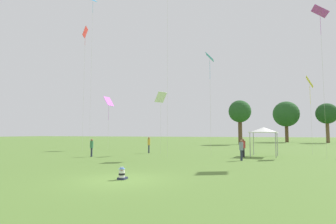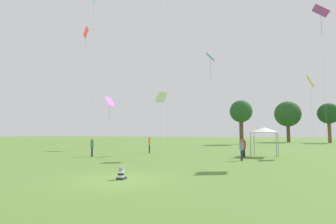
{
  "view_description": "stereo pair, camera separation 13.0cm",
  "coord_description": "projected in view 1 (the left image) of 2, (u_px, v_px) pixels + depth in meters",
  "views": [
    {
      "loc": [
        6.01,
        -11.26,
        2.2
      ],
      "look_at": [
        0.0,
        7.29,
        3.79
      ],
      "focal_mm": 28.0,
      "sensor_mm": 36.0,
      "label": 1
    },
    {
      "loc": [
        6.14,
        -11.22,
        2.2
      ],
      "look_at": [
        0.0,
        7.29,
        3.79
      ],
      "focal_mm": 28.0,
      "sensor_mm": 36.0,
      "label": 2
    }
  ],
  "objects": [
    {
      "name": "kite_1",
      "position": [
        320.0,
        14.0,
        23.39
      ],
      "size": [
        1.21,
        1.43,
        13.5
      ],
      "rotation": [
        0.0,
        0.0,
        0.83
      ],
      "color": "#B738C6",
      "rests_on": "ground"
    },
    {
      "name": "ground_plane",
      "position": [
        120.0,
        180.0,
        12.34
      ],
      "size": [
        300.0,
        300.0,
        0.0
      ],
      "primitive_type": "plane",
      "color": "#567A33"
    },
    {
      "name": "kite_5",
      "position": [
        210.0,
        60.0,
        26.19
      ],
      "size": [
        0.82,
        1.12,
        10.21
      ],
      "rotation": [
        0.0,
        0.0,
        0.84
      ],
      "color": "#339EDB",
      "rests_on": "ground"
    },
    {
      "name": "kite_3",
      "position": [
        161.0,
        98.0,
        28.47
      ],
      "size": [
        1.2,
        1.45,
        6.66
      ],
      "rotation": [
        0.0,
        0.0,
        3.46
      ],
      "color": "white",
      "rests_on": "ground"
    },
    {
      "name": "kite_7",
      "position": [
        85.0,
        35.0,
        31.66
      ],
      "size": [
        0.83,
        1.26,
        15.0
      ],
      "rotation": [
        0.0,
        0.0,
        4.32
      ],
      "color": "red",
      "rests_on": "ground"
    },
    {
      "name": "kite_0",
      "position": [
        109.0,
        102.0,
        36.1
      ],
      "size": [
        0.91,
        1.55,
        7.24
      ],
      "rotation": [
        0.0,
        0.0,
        0.72
      ],
      "color": "#B738C6",
      "rests_on": "ground"
    },
    {
      "name": "person_standing_0",
      "position": [
        241.0,
        148.0,
        21.12
      ],
      "size": [
        0.41,
        0.41,
        1.68
      ],
      "rotation": [
        0.0,
        0.0,
        5.04
      ],
      "color": "#282D42",
      "rests_on": "ground"
    },
    {
      "name": "person_standing_1",
      "position": [
        149.0,
        143.0,
        29.14
      ],
      "size": [
        0.39,
        0.39,
        1.8
      ],
      "rotation": [
        0.0,
        0.0,
        1.05
      ],
      "color": "#282D42",
      "rests_on": "ground"
    },
    {
      "name": "distant_tree_2",
      "position": [
        286.0,
        114.0,
        65.07
      ],
      "size": [
        6.28,
        6.28,
        10.12
      ],
      "color": "brown",
      "rests_on": "ground"
    },
    {
      "name": "seated_toddler",
      "position": [
        122.0,
        174.0,
        12.49
      ],
      "size": [
        0.36,
        0.46,
        0.59
      ],
      "rotation": [
        0.0,
        0.0,
        -0.02
      ],
      "color": "#282D47",
      "rests_on": "ground"
    },
    {
      "name": "distant_tree_0",
      "position": [
        240.0,
        112.0,
        52.18
      ],
      "size": [
        4.41,
        4.41,
        8.77
      ],
      "color": "brown",
      "rests_on": "ground"
    },
    {
      "name": "kite_2",
      "position": [
        310.0,
        83.0,
        26.16
      ],
      "size": [
        0.77,
        1.32,
        7.88
      ],
      "rotation": [
        0.0,
        0.0,
        0.63
      ],
      "color": "yellow",
      "rests_on": "ground"
    },
    {
      "name": "distant_tree_1",
      "position": [
        327.0,
        114.0,
        59.85
      ],
      "size": [
        4.7,
        4.7,
        9.07
      ],
      "color": "brown",
      "rests_on": "ground"
    },
    {
      "name": "canopy_tent",
      "position": [
        264.0,
        130.0,
        25.22
      ],
      "size": [
        2.82,
        2.82,
        2.78
      ],
      "rotation": [
        0.0,
        0.0,
        -0.14
      ],
      "color": "white",
      "rests_on": "ground"
    },
    {
      "name": "person_standing_4",
      "position": [
        92.0,
        146.0,
        24.54
      ],
      "size": [
        0.39,
        0.39,
        1.67
      ],
      "rotation": [
        0.0,
        0.0,
        3.47
      ],
      "color": "#282D42",
      "rests_on": "ground"
    },
    {
      "name": "kite_6",
      "position": [
        93.0,
        9.0,
        35.2
      ],
      "size": [
        1.13,
        1.2,
        20.41
      ],
      "rotation": [
        0.0,
        0.0,
        0.27
      ],
      "color": "#339EDB",
      "rests_on": "ground"
    },
    {
      "name": "person_standing_2",
      "position": [
        243.0,
        146.0,
        24.1
      ],
      "size": [
        0.51,
        0.51,
        1.71
      ],
      "rotation": [
        0.0,
        0.0,
        1.16
      ],
      "color": "black",
      "rests_on": "ground"
    }
  ]
}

